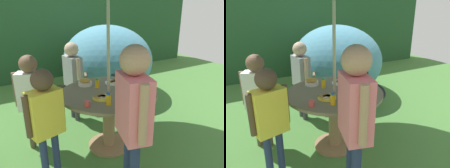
# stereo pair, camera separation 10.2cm
# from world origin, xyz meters

# --- Properties ---
(ground_plane) EXTENTS (10.00, 10.00, 0.02)m
(ground_plane) POSITION_xyz_m (0.00, 0.00, -0.01)
(ground_plane) COLOR #477A38
(hedge_backdrop) EXTENTS (9.00, 0.70, 2.08)m
(hedge_backdrop) POSITION_xyz_m (0.00, 3.46, 1.04)
(hedge_backdrop) COLOR #234C28
(hedge_backdrop) RESTS_ON ground_plane
(garden_table) EXTENTS (1.14, 1.14, 0.75)m
(garden_table) POSITION_xyz_m (0.00, 0.00, 0.55)
(garden_table) COLOR #93704C
(garden_table) RESTS_ON ground_plane
(wooden_chair) EXTENTS (0.66, 0.62, 0.96)m
(wooden_chair) POSITION_xyz_m (0.48, 1.14, 0.54)
(wooden_chair) COLOR brown
(wooden_chair) RESTS_ON ground_plane
(dome_tent) EXTENTS (2.37, 2.37, 1.34)m
(dome_tent) POSITION_xyz_m (0.94, 1.67, 0.66)
(dome_tent) COLOR teal
(dome_tent) RESTS_ON ground_plane
(child_in_grey_shirt) EXTENTS (0.21, 0.41, 1.21)m
(child_in_grey_shirt) POSITION_xyz_m (-0.09, 0.90, 0.77)
(child_in_grey_shirt) COLOR #3F3F47
(child_in_grey_shirt) RESTS_ON ground_plane
(child_in_white_shirt) EXTENTS (0.36, 0.30, 1.19)m
(child_in_white_shirt) POSITION_xyz_m (-0.78, 0.43, 0.76)
(child_in_white_shirt) COLOR brown
(child_in_white_shirt) RESTS_ON ground_plane
(child_in_yellow_shirt) EXTENTS (0.40, 0.24, 1.18)m
(child_in_yellow_shirt) POSITION_xyz_m (-0.79, -0.19, 0.76)
(child_in_yellow_shirt) COLOR navy
(child_in_yellow_shirt) RESTS_ON ground_plane
(child_in_pink_shirt) EXTENTS (0.30, 0.47, 1.43)m
(child_in_pink_shirt) POSITION_xyz_m (-0.21, -0.77, 0.92)
(child_in_pink_shirt) COLOR navy
(child_in_pink_shirt) RESTS_ON ground_plane
(snack_bowl) EXTENTS (0.17, 0.17, 0.08)m
(snack_bowl) POSITION_xyz_m (-0.15, 0.33, 0.79)
(snack_bowl) COLOR white
(snack_bowl) RESTS_ON garden_table
(plate_center_back) EXTENTS (0.20, 0.20, 0.03)m
(plate_center_back) POSITION_xyz_m (-0.17, -0.14, 0.76)
(plate_center_back) COLOR yellow
(plate_center_back) RESTS_ON garden_table
(plate_front_edge) EXTENTS (0.24, 0.24, 0.03)m
(plate_front_edge) POSITION_xyz_m (0.21, 0.21, 0.76)
(plate_front_edge) COLOR white
(plate_front_edge) RESTS_ON garden_table
(plate_far_left) EXTENTS (0.24, 0.24, 0.03)m
(plate_far_left) POSITION_xyz_m (0.09, -0.41, 0.76)
(plate_far_left) COLOR yellow
(plate_far_left) RESTS_ON garden_table
(juice_bottle_near_left) EXTENTS (0.05, 0.05, 0.12)m
(juice_bottle_near_left) POSITION_xyz_m (-0.06, 0.18, 0.80)
(juice_bottle_near_left) COLOR yellow
(juice_bottle_near_left) RESTS_ON garden_table
(juice_bottle_near_right) EXTENTS (0.06, 0.06, 0.13)m
(juice_bottle_near_right) POSITION_xyz_m (0.29, -0.05, 0.81)
(juice_bottle_near_right) COLOR yellow
(juice_bottle_near_right) RESTS_ON garden_table
(juice_bottle_far_right) EXTENTS (0.05, 0.05, 0.11)m
(juice_bottle_far_right) POSITION_xyz_m (0.43, 0.01, 0.80)
(juice_bottle_far_right) COLOR yellow
(juice_bottle_far_right) RESTS_ON garden_table
(juice_bottle_center_front) EXTENTS (0.05, 0.05, 0.13)m
(juice_bottle_center_front) POSITION_xyz_m (-0.19, -0.32, 0.81)
(juice_bottle_center_front) COLOR yellow
(juice_bottle_center_front) RESTS_ON garden_table
(cup_near) EXTENTS (0.06, 0.06, 0.06)m
(cup_near) POSITION_xyz_m (-0.39, -0.24, 0.78)
(cup_near) COLOR #E04C47
(cup_near) RESTS_ON garden_table
(cup_far) EXTENTS (0.07, 0.07, 0.06)m
(cup_far) POSITION_xyz_m (0.14, 0.03, 0.78)
(cup_far) COLOR white
(cup_far) RESTS_ON garden_table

